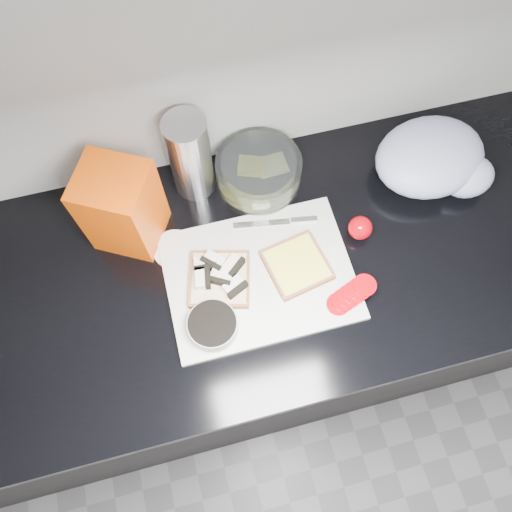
{
  "coord_description": "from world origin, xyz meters",
  "views": [
    {
      "loc": [
        -0.19,
        0.78,
        1.91
      ],
      "look_at": [
        -0.08,
        1.19,
        0.95
      ],
      "focal_mm": 35.0,
      "sensor_mm": 36.0,
      "label": 1
    }
  ],
  "objects_px": {
    "cutting_board": "(259,276)",
    "steel_canister": "(190,157)",
    "glass_bowl": "(259,172)",
    "bread_bag": "(122,208)"
  },
  "relations": [
    {
      "from": "cutting_board",
      "to": "steel_canister",
      "type": "bearing_deg",
      "value": 107.83
    },
    {
      "from": "glass_bowl",
      "to": "steel_canister",
      "type": "xyz_separation_m",
      "value": [
        -0.15,
        0.03,
        0.07
      ]
    },
    {
      "from": "cutting_board",
      "to": "bread_bag",
      "type": "relative_size",
      "value": 1.86
    },
    {
      "from": "glass_bowl",
      "to": "bread_bag",
      "type": "distance_m",
      "value": 0.32
    },
    {
      "from": "glass_bowl",
      "to": "steel_canister",
      "type": "bearing_deg",
      "value": 167.96
    },
    {
      "from": "cutting_board",
      "to": "glass_bowl",
      "type": "height_order",
      "value": "glass_bowl"
    },
    {
      "from": "bread_bag",
      "to": "steel_canister",
      "type": "distance_m",
      "value": 0.18
    },
    {
      "from": "bread_bag",
      "to": "cutting_board",
      "type": "bearing_deg",
      "value": -7.37
    },
    {
      "from": "cutting_board",
      "to": "steel_canister",
      "type": "height_order",
      "value": "steel_canister"
    },
    {
      "from": "cutting_board",
      "to": "glass_bowl",
      "type": "xyz_separation_m",
      "value": [
        0.06,
        0.24,
        0.03
      ]
    }
  ]
}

